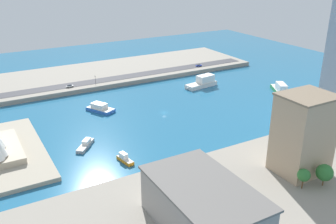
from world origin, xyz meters
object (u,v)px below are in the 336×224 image
at_px(ferry_green_doubledeck, 280,89).
at_px(van_white, 70,86).
at_px(traffic_light_waterfront, 95,79).
at_px(ferry_white_commuter, 203,82).
at_px(catamaran_blue, 100,108).
at_px(carpark_squat_concrete, 203,207).
at_px(hatchback_blue, 199,65).
at_px(yacht_sleek_gray, 85,145).
at_px(water_taxi_orange, 125,159).
at_px(apartment_midrise_tan, 303,134).

distance_m(ferry_green_doubledeck, van_white, 149.19).
bearing_deg(traffic_light_waterfront, ferry_white_commuter, -115.63).
relative_size(catamaran_blue, carpark_squat_concrete, 0.44).
relative_size(catamaran_blue, ferry_white_commuter, 0.69).
height_order(catamaran_blue, ferry_white_commuter, ferry_white_commuter).
distance_m(ferry_white_commuter, hatchback_blue, 44.52).
bearing_deg(van_white, yacht_sleek_gray, 168.88).
distance_m(water_taxi_orange, hatchback_blue, 163.89).
relative_size(catamaran_blue, hatchback_blue, 3.73).
bearing_deg(carpark_squat_concrete, water_taxi_orange, 2.68).
xyz_separation_m(water_taxi_orange, van_white, (112.11, -6.06, 2.70)).
distance_m(water_taxi_orange, carpark_squat_concrete, 60.23).
relative_size(catamaran_blue, water_taxi_orange, 1.63).
height_order(yacht_sleek_gray, carpark_squat_concrete, carpark_squat_concrete).
bearing_deg(ferry_green_doubledeck, water_taxi_orange, 104.84).
bearing_deg(apartment_midrise_tan, carpark_squat_concrete, 100.51).
distance_m(van_white, hatchback_blue, 111.74).
bearing_deg(catamaran_blue, carpark_squat_concrete, 175.81).
xyz_separation_m(catamaran_blue, carpark_squat_concrete, (-125.42, 9.18, 9.67)).
xyz_separation_m(ferry_green_doubledeck, apartment_midrise_tan, (-84.29, 74.39, 17.48)).
bearing_deg(yacht_sleek_gray, catamaran_blue, -28.71).
xyz_separation_m(catamaran_blue, traffic_light_waterfront, (43.41, -12.44, 5.70)).
relative_size(yacht_sleek_gray, hatchback_blue, 2.72).
bearing_deg(water_taxi_orange, yacht_sleek_gray, 25.72).
bearing_deg(carpark_squat_concrete, van_white, -1.10).
height_order(carpark_squat_concrete, traffic_light_waterfront, carpark_squat_concrete).
relative_size(yacht_sleek_gray, water_taxi_orange, 1.19).
height_order(ferry_green_doubledeck, traffic_light_waterfront, traffic_light_waterfront).
xyz_separation_m(yacht_sleek_gray, apartment_midrise_tan, (-72.30, -71.05, 19.31)).
distance_m(van_white, traffic_light_waterfront, 18.84).
distance_m(carpark_squat_concrete, van_white, 171.62).
height_order(ferry_green_doubledeck, yacht_sleek_gray, ferry_green_doubledeck).
xyz_separation_m(ferry_white_commuter, carpark_squat_concrete, (-134.70, 92.75, 8.34)).
height_order(catamaran_blue, hatchback_blue, catamaran_blue).
xyz_separation_m(ferry_green_doubledeck, van_white, (76.57, 128.04, 1.13)).
height_order(ferry_green_doubledeck, ferry_white_commuter, ferry_white_commuter).
relative_size(water_taxi_orange, van_white, 2.27).
distance_m(ferry_white_commuter, apartment_midrise_tan, 130.36).
bearing_deg(ferry_white_commuter, water_taxi_orange, 128.28).
bearing_deg(apartment_midrise_tan, hatchback_blue, -19.65).
bearing_deg(carpark_squat_concrete, ferry_green_doubledeck, -54.16).
bearing_deg(catamaran_blue, hatchback_blue, -65.68).
bearing_deg(traffic_light_waterfront, water_taxi_orange, 167.44).
xyz_separation_m(van_white, traffic_light_waterfront, (-2.60, -18.34, 3.41)).
xyz_separation_m(ferry_white_commuter, van_white, (36.72, 89.47, 0.96)).
distance_m(catamaran_blue, ferry_white_commuter, 84.09).
xyz_separation_m(water_taxi_orange, carpark_squat_concrete, (-59.32, -2.78, 10.08)).
bearing_deg(ferry_green_doubledeck, yacht_sleek_gray, 94.71).
distance_m(yacht_sleek_gray, ferry_white_commuter, 118.80).
distance_m(ferry_green_doubledeck, catamaran_blue, 125.91).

